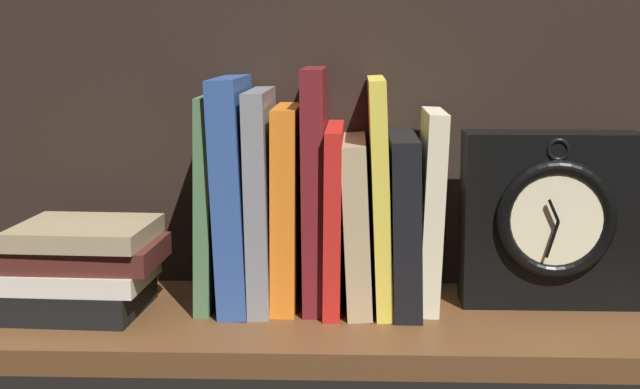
% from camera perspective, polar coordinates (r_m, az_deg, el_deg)
% --- Properties ---
extents(ground_plane, '(0.78, 0.27, 0.03)m').
position_cam_1_polar(ground_plane, '(1.02, -0.38, -7.72)').
color(ground_plane, brown).
extents(back_panel, '(0.78, 0.01, 0.36)m').
position_cam_1_polar(back_panel, '(1.11, -0.08, 3.93)').
color(back_panel, black).
rests_on(back_panel, ground_plane).
extents(book_green_romantic, '(0.02, 0.14, 0.23)m').
position_cam_1_polar(book_green_romantic, '(1.04, -6.54, -0.30)').
color(book_green_romantic, '#476B44').
rests_on(book_green_romantic, ground_plane).
extents(book_blue_modern, '(0.04, 0.16, 0.25)m').
position_cam_1_polar(book_blue_modern, '(1.03, -5.11, 0.20)').
color(book_blue_modern, '#2D4C8E').
rests_on(book_blue_modern, ground_plane).
extents(book_gray_chess, '(0.03, 0.16, 0.23)m').
position_cam_1_polar(book_gray_chess, '(1.03, -3.49, -0.17)').
color(book_gray_chess, gray).
rests_on(book_gray_chess, ground_plane).
extents(book_orange_pandolfini, '(0.03, 0.14, 0.21)m').
position_cam_1_polar(book_orange_pandolfini, '(1.03, -2.00, -0.66)').
color(book_orange_pandolfini, orange).
rests_on(book_orange_pandolfini, ground_plane).
extents(book_maroon_dawkins, '(0.03, 0.14, 0.26)m').
position_cam_1_polar(book_maroon_dawkins, '(1.02, -0.47, 0.45)').
color(book_maroon_dawkins, maroon).
rests_on(book_maroon_dawkins, ground_plane).
extents(book_red_requiem, '(0.02, 0.16, 0.19)m').
position_cam_1_polar(book_red_requiem, '(1.03, 0.84, -1.26)').
color(book_red_requiem, red).
rests_on(book_red_requiem, ground_plane).
extents(book_tan_shortstories, '(0.03, 0.16, 0.18)m').
position_cam_1_polar(book_tan_shortstories, '(1.03, 2.21, -1.64)').
color(book_tan_shortstories, tan).
rests_on(book_tan_shortstories, ground_plane).
extents(book_yellow_seinlanguage, '(0.03, 0.16, 0.25)m').
position_cam_1_polar(book_yellow_seinlanguage, '(1.02, 3.60, 0.14)').
color(book_yellow_seinlanguage, gold).
rests_on(book_yellow_seinlanguage, ground_plane).
extents(book_black_skeptic, '(0.03, 0.17, 0.19)m').
position_cam_1_polar(book_black_skeptic, '(1.03, 5.03, -1.53)').
color(book_black_skeptic, black).
rests_on(book_black_skeptic, ground_plane).
extents(book_cream_twain, '(0.03, 0.13, 0.21)m').
position_cam_1_polar(book_cream_twain, '(1.03, 6.60, -0.83)').
color(book_cream_twain, beige).
rests_on(book_cream_twain, ground_plane).
extents(framed_clock, '(0.19, 0.07, 0.19)m').
position_cam_1_polar(framed_clock, '(1.05, 13.63, -1.43)').
color(framed_clock, black).
rests_on(framed_clock, ground_plane).
extents(book_stack_side, '(0.18, 0.14, 0.09)m').
position_cam_1_polar(book_stack_side, '(1.03, -14.30, -4.25)').
color(book_stack_side, black).
rests_on(book_stack_side, ground_plane).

